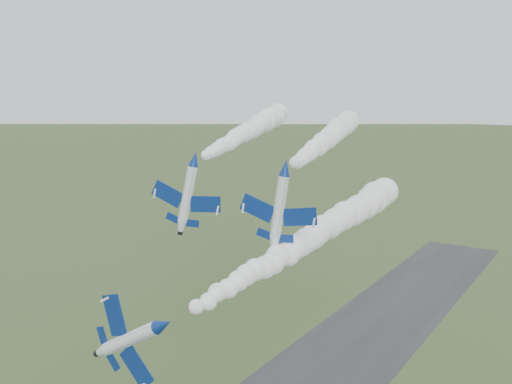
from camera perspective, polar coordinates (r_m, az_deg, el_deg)
jet_lead at (r=63.85m, az=-9.27°, el=-12.97°), size 5.72×13.58×9.83m
smoke_trail_jet_lead at (r=91.71m, az=5.99°, el=-4.22°), size 6.98×65.94×5.59m
jet_pair_left at (r=90.83m, az=-6.20°, el=3.33°), size 11.54×13.63×4.05m
smoke_trail_jet_pair_left at (r=126.40m, az=-0.57°, el=6.26°), size 28.13×65.52×5.36m
jet_pair_right at (r=80.94m, az=2.93°, el=2.43°), size 11.54×13.58×3.59m
smoke_trail_jet_pair_right at (r=114.34m, az=7.22°, el=5.42°), size 21.78×61.15×5.27m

